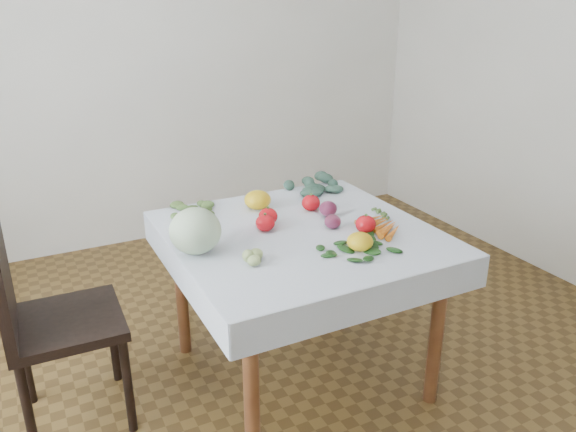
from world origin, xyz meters
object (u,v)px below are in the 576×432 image
object	(u,v)px
cabbage	(195,231)
carrot_bunch	(383,225)
table	(301,252)
chair	(39,309)
heirloom_back	(258,200)

from	to	relation	value
cabbage	carrot_bunch	bearing A→B (deg)	-9.09
table	chair	xyz separation A→B (m)	(-1.09, 0.18, -0.09)
cabbage	heirloom_back	xyz separation A→B (m)	(0.43, 0.35, -0.05)
heirloom_back	carrot_bunch	size ratio (longest dim) A/B	0.51
cabbage	carrot_bunch	xyz separation A→B (m)	(0.83, -0.13, -0.08)
chair	carrot_bunch	size ratio (longest dim) A/B	3.81
chair	carrot_bunch	world-z (taller)	chair
table	cabbage	distance (m)	0.52
table	carrot_bunch	xyz separation A→B (m)	(0.35, -0.13, 0.12)
table	heirloom_back	distance (m)	0.38
heirloom_back	cabbage	bearing A→B (deg)	-140.87
chair	carrot_bunch	distance (m)	1.48
cabbage	table	bearing A→B (deg)	-0.19
table	cabbage	bearing A→B (deg)	179.81
table	carrot_bunch	size ratio (longest dim) A/B	3.90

